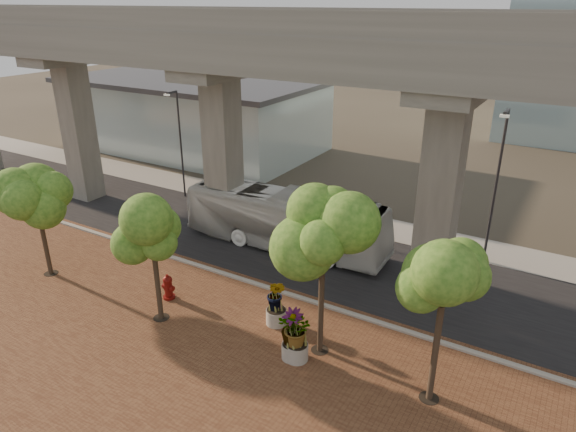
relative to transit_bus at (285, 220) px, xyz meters
The scene contains 18 objects.
ground 3.63m from the transit_bus, 47.14° to the right, with size 160.00×160.00×0.00m, color #3B342B.
brick_plaza 10.73m from the transit_bus, 77.98° to the right, with size 70.00×13.00×0.06m, color brown.
asphalt_road 2.76m from the transit_bus, ahead, with size 90.00×8.00×0.04m, color black.
curb_strip 5.15m from the transit_bus, 63.23° to the right, with size 70.00×0.25×0.16m, color #99968E.
far_sidewalk 5.80m from the transit_bus, 66.63° to the left, with size 90.00×3.00×0.06m, color #99968E.
transit_viaduct 6.09m from the transit_bus, ahead, with size 72.00×5.60×12.40m.
station_pavilion 22.46m from the transit_bus, 142.57° to the left, with size 23.00×13.00×6.30m.
transit_bus is the anchor object (origin of this frame).
fire_hydrant 7.70m from the transit_bus, 103.61° to the right, with size 0.61×0.55×1.22m.
planter_front 9.83m from the transit_bus, 56.40° to the right, with size 1.94×1.94×2.13m.
planter_right 9.75m from the transit_bus, 57.43° to the right, with size 2.00×2.00×2.14m.
planter_left 7.49m from the transit_bus, 61.91° to the right, with size 1.94×1.94×2.14m.
street_tree_far_west 12.51m from the transit_bus, 134.20° to the right, with size 4.03×4.03×6.15m.
street_tree_near_west 9.21m from the transit_bus, 96.41° to the right, with size 3.25×3.25×5.62m.
street_tree_near_east 10.01m from the transit_bus, 50.68° to the right, with size 3.91×3.91×6.86m.
street_tree_far_east 13.31m from the transit_bus, 36.36° to the right, with size 3.41×3.41×6.31m.
streetlamp_west 10.85m from the transit_bus, 163.34° to the left, with size 0.36×1.06×7.31m.
streetlamp_east 11.00m from the transit_bus, 20.14° to the left, with size 0.40×1.17×8.05m.
Camera 1 is at (11.10, -19.69, 12.81)m, focal length 32.00 mm.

